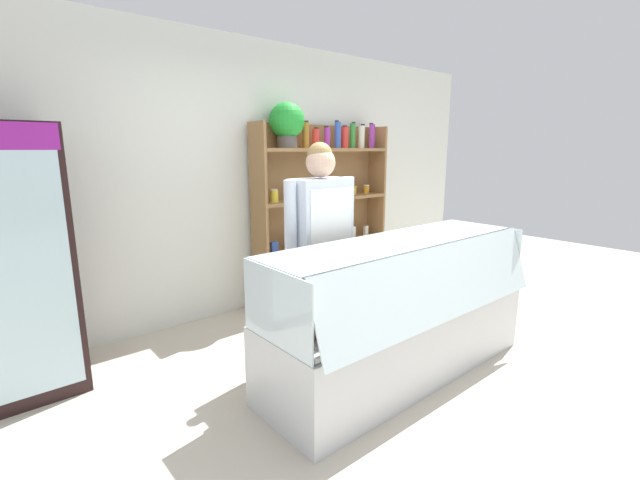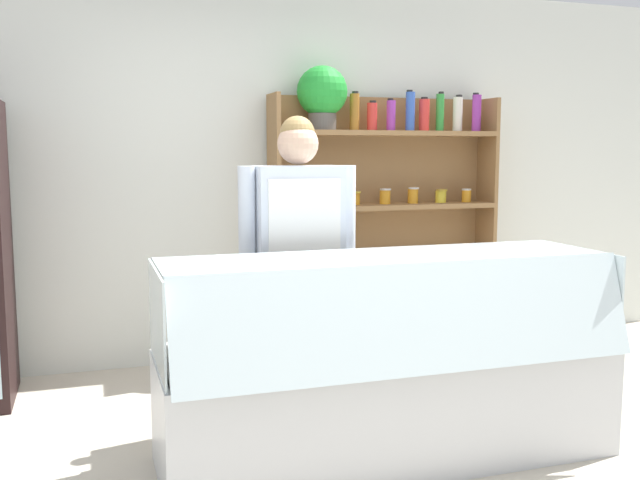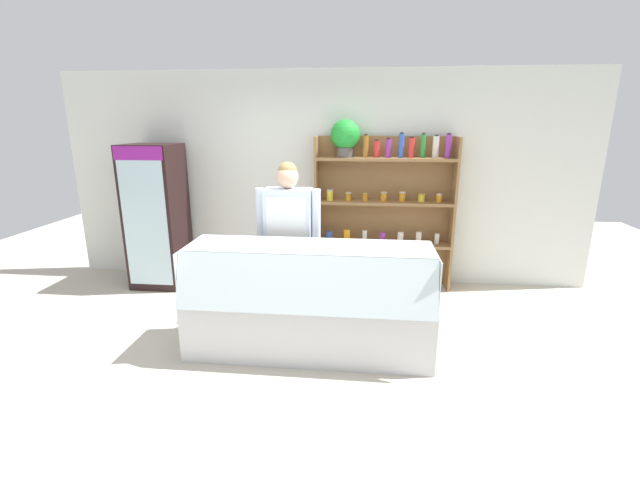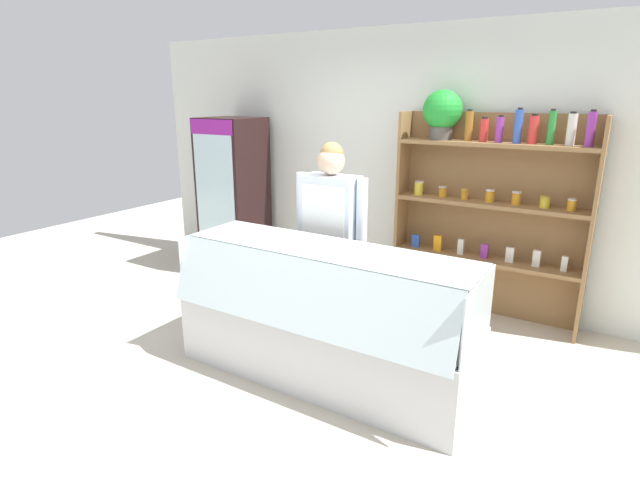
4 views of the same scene
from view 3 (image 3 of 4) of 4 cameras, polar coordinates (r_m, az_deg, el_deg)
ground_plane at (r=4.09m, az=-2.72°, el=-14.91°), size 12.00×12.00×0.00m
back_wall at (r=5.62m, az=0.31°, el=8.13°), size 6.80×0.10×2.70m
drinks_fridge at (r=5.84m, az=-20.91°, el=2.95°), size 0.64×0.62×1.81m
shelving_unit at (r=5.39m, az=7.43°, el=6.59°), size 1.72×0.36×2.10m
deli_display_case at (r=4.02m, az=-1.53°, el=-10.44°), size 2.22×0.76×1.01m
shop_clerk at (r=4.36m, az=-4.23°, el=1.38°), size 0.66×0.25×1.70m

